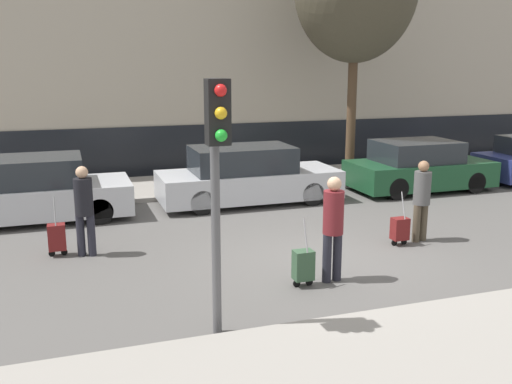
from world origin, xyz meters
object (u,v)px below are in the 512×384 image
Objects in this scene: pedestrian_left at (84,206)px; trolley_left at (57,237)px; trolley_right at (400,229)px; trolley_center at (303,265)px; parked_car_1 at (247,177)px; parked_car_0 at (38,191)px; parked_car_2 at (419,167)px; traffic_light at (217,157)px; pedestrian_center at (333,222)px; pedestrian_right at (422,196)px.

pedestrian_left is 1.49× the size of trolley_left.
pedestrian_left is 1.56× the size of trolley_right.
parked_car_1 is at bearing 81.31° from trolley_center.
parked_car_1 is 4.75m from trolley_right.
parked_car_0 is 1.01× the size of parked_car_2.
trolley_center is at bearing -152.83° from trolley_right.
traffic_light is at bearing -110.52° from parked_car_1.
pedestrian_center is (3.82, -2.65, 0.04)m from pedestrian_left.
parked_car_0 is 1.21× the size of traffic_light.
trolley_right is (2.69, 1.38, -0.02)m from trolley_center.
parked_car_1 is at bearing 69.48° from traffic_light.
trolley_right is at bearing 24.98° from pedestrian_center.
trolley_left is 7.19m from pedestrian_right.
pedestrian_center is at bearing -148.43° from trolley_right.
parked_car_0 is at bearing -179.64° from parked_car_1.
parked_car_2 reaches higher than trolley_center.
parked_car_0 is 10.21m from parked_car_2.
pedestrian_left is 6.15m from trolley_right.
parked_car_0 is at bearing 124.54° from pedestrian_left.
trolley_right is at bearing 27.17° from trolley_center.
traffic_light is at bearing -70.63° from parked_car_0.
parked_car_2 is at bearing -1.36° from parked_car_1.
pedestrian_center is at bearing -134.34° from parked_car_2.
parked_car_0 is 3.17m from pedestrian_left.
parked_car_1 is 4.03× the size of trolley_left.
parked_car_1 is at bearing 0.36° from parked_car_0.
trolley_right is at bearing -179.93° from pedestrian_right.
pedestrian_left is 6.62m from pedestrian_right.
parked_car_0 is at bearing 109.37° from traffic_light.
pedestrian_center is 3.01m from traffic_light.
parked_car_1 is 1.38× the size of traffic_light.
parked_car_0 reaches higher than trolley_left.
trolley_center is 1.04× the size of trolley_right.
pedestrian_right is at bearing 21.42° from pedestrian_center.
traffic_light is (2.46, -7.00, 1.74)m from parked_car_0.
traffic_light reaches higher than parked_car_0.
parked_car_0 is at bearing 138.83° from pedestrian_right.
pedestrian_left reaches higher than trolley_center.
pedestrian_left is at bearing 138.68° from pedestrian_center.
pedestrian_left is 4.50m from traffic_light.
trolley_center is 0.34× the size of traffic_light.
trolley_right is (6.90, -4.35, -0.35)m from parked_car_0.
parked_car_0 is 2.37× the size of pedestrian_left.
parked_car_0 is at bearing 147.76° from trolley_right.
parked_car_2 is 3.66× the size of trolley_right.
parked_car_0 is 2.45× the size of pedestrian_right.
trolley_right is 0.33× the size of traffic_light.
trolley_left is at bearing 157.35° from pedestrian_right.
parked_car_0 is 2.30× the size of pedestrian_center.
parked_car_2 is 5.41m from trolley_right.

